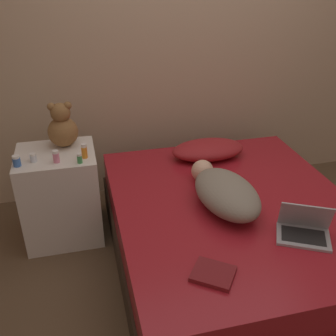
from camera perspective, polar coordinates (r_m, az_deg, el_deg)
name	(u,v)px	position (r m, az deg, el deg)	size (l,w,h in m)	color
ground_plane	(229,262)	(2.85, 8.83, -13.32)	(12.00, 12.00, 0.00)	brown
wall_back	(186,38)	(3.29, 2.66, 18.38)	(8.00, 0.06, 2.60)	tan
bed	(232,234)	(2.69, 9.22, -9.41)	(1.53, 1.80, 0.50)	#2D2319
nightstand	(61,195)	(2.97, -15.25, -3.85)	(0.54, 0.48, 0.69)	silver
pillow	(208,150)	(3.04, 5.83, 2.68)	(0.56, 0.31, 0.13)	maroon
person_lying	(225,192)	(2.46, 8.25, -3.40)	(0.41, 0.73, 0.20)	gray
laptop	(304,229)	(2.34, 19.12, -8.35)	(0.35, 0.31, 0.20)	#9E9EA3
teddy_bear	(62,127)	(2.84, -15.08, 5.74)	(0.21, 0.21, 0.32)	brown
bottle_pink	(56,157)	(2.66, -15.94, 1.61)	(0.04, 0.04, 0.08)	pink
bottle_blue	(16,161)	(2.69, -21.13, 0.96)	(0.05, 0.05, 0.07)	#3866B2
bottle_green	(80,158)	(2.61, -12.71, 1.37)	(0.03, 0.03, 0.07)	#3D8E4C
bottle_clear	(33,158)	(2.72, -18.97, 1.44)	(0.04, 0.04, 0.06)	silver
bottle_orange	(84,151)	(2.67, -12.06, 2.42)	(0.04, 0.04, 0.10)	orange
book	(213,274)	(2.01, 6.58, -15.00)	(0.26, 0.26, 0.02)	maroon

